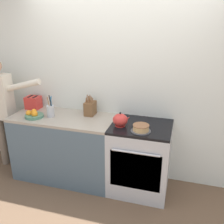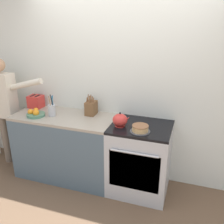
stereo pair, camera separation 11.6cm
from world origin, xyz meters
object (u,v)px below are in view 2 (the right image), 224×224
knife_block (91,108)px  toaster (36,101)px  fruit_bowl (35,114)px  tea_kettle (120,120)px  person_baker (5,104)px  layer_cake (140,129)px  utensil_crock (52,110)px  stove_range (140,159)px

knife_block → toaster: size_ratio=1.32×
fruit_bowl → tea_kettle: bearing=2.4°
tea_kettle → person_baker: bearing=177.0°
knife_block → fruit_bowl: knife_block is taller
tea_kettle → layer_cake: bearing=-17.7°
utensil_crock → toaster: size_ratio=1.43×
fruit_bowl → toaster: 0.36m
utensil_crock → knife_block: bearing=23.6°
layer_cake → person_baker: bearing=175.0°
stove_range → tea_kettle: (-0.24, -0.07, 0.53)m
stove_range → toaster: bearing=173.7°
person_baker → utensil_crock: bearing=-1.7°
layer_cake → knife_block: size_ratio=0.83×
knife_block → stove_range: bearing=-13.0°
stove_range → layer_cake: size_ratio=3.92×
tea_kettle → utensil_crock: size_ratio=0.73×
utensil_crock → person_baker: 0.82m
person_baker → knife_block: bearing=9.1°
stove_range → fruit_bowl: 1.50m
fruit_bowl → person_baker: (-0.61, 0.14, 0.02)m
toaster → person_baker: person_baker is taller
layer_cake → person_baker: (-2.05, 0.18, 0.02)m
utensil_crock → toaster: 0.46m
stove_range → knife_block: knife_block is taller
knife_block → utensil_crock: bearing=-156.4°
fruit_bowl → toaster: toaster is taller
knife_block → utensil_crock: size_ratio=0.92×
stove_range → utensil_crock: 1.32m
utensil_crock → stove_range: bearing=1.9°
knife_block → fruit_bowl: size_ratio=1.16×
layer_cake → fruit_bowl: (-1.43, 0.04, -0.00)m
stove_range → layer_cake: (0.02, -0.16, 0.49)m
layer_cake → fruit_bowl: fruit_bowl is taller
stove_range → tea_kettle: 0.59m
layer_cake → tea_kettle: bearing=162.3°
knife_block → toaster: (-0.88, 0.01, -0.01)m
fruit_bowl → stove_range: bearing=5.0°
utensil_crock → person_baker: person_baker is taller
layer_cake → toaster: toaster is taller
knife_block → person_baker: (-1.30, -0.15, -0.04)m
fruit_bowl → layer_cake: bearing=-1.4°
stove_range → fruit_bowl: fruit_bowl is taller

